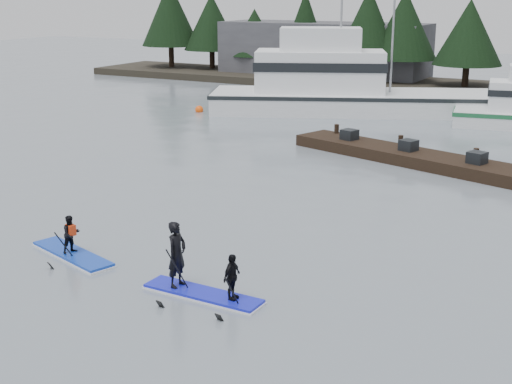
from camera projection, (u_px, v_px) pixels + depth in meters
The scene contains 9 objects.
ground at pixel (151, 283), 19.41m from camera, with size 160.00×160.00×0.00m, color slate.
far_shore at pixel (480, 90), 54.80m from camera, with size 70.00×8.00×0.60m, color #2D281E.
treeline at pixel (479, 94), 54.88m from camera, with size 60.00×4.00×8.00m, color black, non-canonical shape.
waterfront_building at pixel (323, 52), 62.34m from camera, with size 18.00×6.00×5.00m, color #4C4C51.
fishing_boat_large at pixel (344, 100), 46.43m from camera, with size 18.71×11.93×10.22m.
floating_dock at pixel (445, 163), 31.69m from camera, with size 16.22×2.16×0.54m, color black.
buoy_a at pixel (199, 112), 46.74m from camera, with size 0.53×0.53×0.53m, color #FF520C.
paddleboard_solo at pixel (72, 245), 21.31m from camera, with size 3.44×1.77×1.77m.
paddleboard_duo at pixel (197, 271), 18.52m from camera, with size 3.34×1.13×2.39m.
Camera 1 is at (11.14, -14.42, 7.71)m, focal length 50.00 mm.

